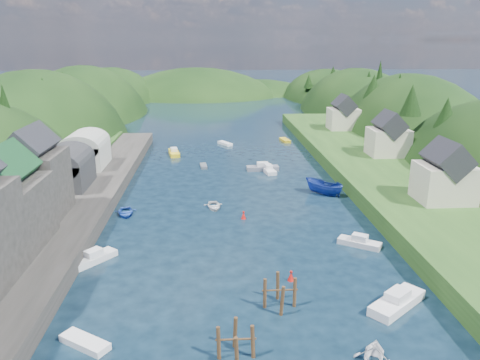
{
  "coord_description": "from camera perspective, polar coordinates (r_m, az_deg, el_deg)",
  "views": [
    {
      "loc": [
        -3.97,
        -35.92,
        23.22
      ],
      "look_at": [
        0.0,
        28.0,
        4.0
      ],
      "focal_mm": 35.0,
      "sensor_mm": 36.0,
      "label": 1
    }
  ],
  "objects": [
    {
      "name": "moored_boats",
      "position": [
        61.95,
        1.92,
        -4.65
      ],
      "size": [
        35.88,
        87.99,
        2.46
      ],
      "color": "silver",
      "rests_on": "ground"
    },
    {
      "name": "quay_left",
      "position": [
        63.42,
        -21.8,
        -5.06
      ],
      "size": [
        12.0,
        110.0,
        2.0
      ],
      "primitive_type": "cube",
      "color": "#2D2B28",
      "rests_on": "ground"
    },
    {
      "name": "hillside_right",
      "position": [
        125.06,
        19.63,
        1.54
      ],
      "size": [
        36.0,
        245.56,
        48.0
      ],
      "color": "black",
      "rests_on": "ground"
    },
    {
      "name": "piling_cluster_far",
      "position": [
        43.52,
        4.87,
        -13.86
      ],
      "size": [
        3.25,
        3.02,
        3.4
      ],
      "color": "#382314",
      "rests_on": "ground"
    },
    {
      "name": "hillside_left",
      "position": [
        122.32,
        -23.02,
        0.54
      ],
      "size": [
        44.0,
        245.56,
        52.0
      ],
      "color": "black",
      "rests_on": "ground"
    },
    {
      "name": "channel_buoy_near",
      "position": [
        48.17,
        6.24,
        -11.57
      ],
      "size": [
        0.7,
        0.7,
        1.1
      ],
      "color": "#AE110D",
      "rests_on": "ground"
    },
    {
      "name": "ground",
      "position": [
        89.09,
        -0.88,
        1.6
      ],
      "size": [
        600.0,
        600.0,
        0.0
      ],
      "primitive_type": "plane",
      "color": "black",
      "rests_on": "ground"
    },
    {
      "name": "piling_cluster_near",
      "position": [
        37.48,
        -0.51,
        -19.51
      ],
      "size": [
        3.11,
        2.91,
        3.29
      ],
      "color": "#382314",
      "rests_on": "ground"
    },
    {
      "name": "far_hills",
      "position": [
        212.73,
        -2.13,
        7.49
      ],
      "size": [
        103.0,
        68.0,
        44.0
      ],
      "color": "black",
      "rests_on": "ground"
    },
    {
      "name": "terrace_right",
      "position": [
        84.19,
        16.71,
        0.82
      ],
      "size": [
        16.0,
        120.0,
        2.4
      ],
      "primitive_type": "cube",
      "color": "#234719",
      "rests_on": "ground"
    },
    {
      "name": "hill_trees",
      "position": [
        101.67,
        -0.81,
        9.82
      ],
      "size": [
        91.74,
        154.09,
        12.81
      ],
      "color": "black",
      "rests_on": "ground"
    },
    {
      "name": "boat_sheds",
      "position": [
        80.13,
        -19.44,
        2.8
      ],
      "size": [
        7.0,
        21.0,
        7.5
      ],
      "color": "#2D2D30",
      "rests_on": "quay_left"
    },
    {
      "name": "right_bank_cottages",
      "position": [
        91.77,
        16.97,
        5.06
      ],
      "size": [
        9.0,
        59.24,
        8.41
      ],
      "color": "beige",
      "rests_on": "terrace_right"
    },
    {
      "name": "channel_buoy_far",
      "position": [
        63.34,
        0.43,
        -4.33
      ],
      "size": [
        0.7,
        0.7,
        1.1
      ],
      "color": "#AE110D",
      "rests_on": "ground"
    }
  ]
}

